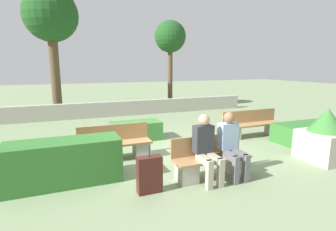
# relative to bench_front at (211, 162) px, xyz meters

# --- Properties ---
(ground_plane) EXTENTS (60.00, 60.00, 0.00)m
(ground_plane) POSITION_rel_bench_front_xyz_m (-0.11, 1.65, -0.30)
(ground_plane) COLOR gray
(perimeter_wall) EXTENTS (12.26, 0.30, 0.67)m
(perimeter_wall) POSITION_rel_bench_front_xyz_m (-0.11, 7.33, 0.03)
(perimeter_wall) COLOR #ADA89E
(perimeter_wall) RESTS_ON ground_plane
(bench_front) EXTENTS (1.62, 0.48, 0.82)m
(bench_front) POSITION_rel_bench_front_xyz_m (0.00, 0.00, 0.00)
(bench_front) COLOR #A37A4C
(bench_front) RESTS_ON ground_plane
(bench_left_side) EXTENTS (1.73, 0.48, 0.82)m
(bench_left_side) POSITION_rel_bench_front_xyz_m (-1.61, 1.74, 0.00)
(bench_left_side) COLOR #A37A4C
(bench_left_side) RESTS_ON ground_plane
(bench_right_side) EXTENTS (2.06, 0.48, 0.82)m
(bench_right_side) POSITION_rel_bench_front_xyz_m (2.89, 2.22, 0.02)
(bench_right_side) COLOR #A37A4C
(bench_right_side) RESTS_ON ground_plane
(person_seated_man) EXTENTS (0.38, 0.64, 1.31)m
(person_seated_man) POSITION_rel_bench_front_xyz_m (-0.21, -0.13, 0.42)
(person_seated_man) COLOR #B2A893
(person_seated_man) RESTS_ON ground_plane
(person_seated_woman) EXTENTS (0.38, 0.64, 1.32)m
(person_seated_woman) POSITION_rel_bench_front_xyz_m (0.37, -0.13, 0.42)
(person_seated_woman) COLOR slate
(person_seated_woman) RESTS_ON ground_plane
(hedge_block_near_left) EXTENTS (2.10, 0.73, 0.85)m
(hedge_block_near_left) POSITION_rel_bench_front_xyz_m (-2.77, 0.79, 0.12)
(hedge_block_near_left) COLOR #33702D
(hedge_block_near_left) RESTS_ON ground_plane
(hedge_block_near_right) EXTENTS (1.86, 0.85, 0.55)m
(hedge_block_near_right) POSITION_rel_bench_front_xyz_m (3.92, 1.15, -0.03)
(hedge_block_near_right) COLOR #33702D
(hedge_block_near_right) RESTS_ON ground_plane
(hedge_block_mid_left) EXTENTS (1.50, 0.77, 0.55)m
(hedge_block_mid_left) POSITION_rel_bench_front_xyz_m (-0.69, 3.25, -0.03)
(hedge_block_mid_left) COLOR #3D7A38
(hedge_block_mid_left) RESTS_ON ground_plane
(planter_corner_left) EXTENTS (1.00, 1.00, 1.26)m
(planter_corner_left) POSITION_rel_bench_front_xyz_m (3.02, -0.19, 0.27)
(planter_corner_left) COLOR #ADA89E
(planter_corner_left) RESTS_ON ground_plane
(suitcase) EXTENTS (0.44, 0.19, 0.87)m
(suitcase) POSITION_rel_bench_front_xyz_m (-1.38, -0.19, 0.03)
(suitcase) COLOR #471E19
(suitcase) RESTS_ON ground_plane
(tree_leftmost) EXTENTS (2.32, 2.32, 5.57)m
(tree_leftmost) POSITION_rel_bench_front_xyz_m (-2.93, 8.56, 3.99)
(tree_leftmost) COLOR brown
(tree_leftmost) RESTS_ON ground_plane
(tree_center_left) EXTENTS (1.67, 1.67, 4.60)m
(tree_center_left) POSITION_rel_bench_front_xyz_m (2.82, 8.96, 3.37)
(tree_center_left) COLOR brown
(tree_center_left) RESTS_ON ground_plane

